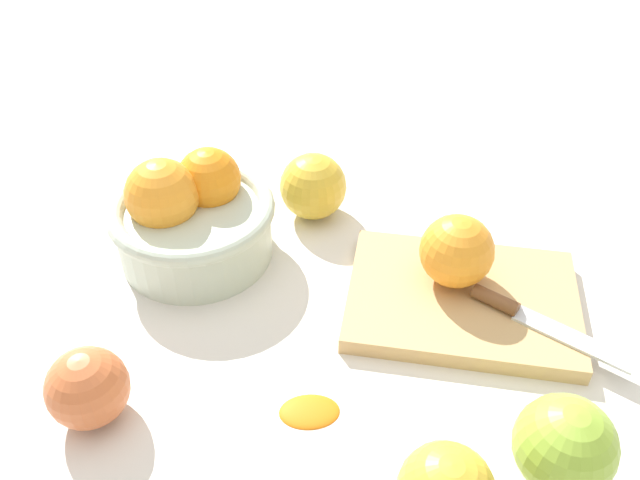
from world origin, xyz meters
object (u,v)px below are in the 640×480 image
(bowl, at_px, (191,216))
(apple_back_left, at_px, (313,186))
(apple_front_left, at_px, (88,388))
(apple_front_right, at_px, (565,445))
(orange_on_board, at_px, (457,251))
(knife, at_px, (527,315))
(cutting_board, at_px, (462,300))

(bowl, relative_size, apple_back_left, 2.27)
(apple_front_left, relative_size, apple_front_right, 0.88)
(orange_on_board, distance_m, knife, 0.09)
(knife, bearing_deg, apple_front_left, -161.38)
(apple_back_left, bearing_deg, apple_front_left, -118.25)
(apple_front_left, height_order, apple_back_left, apple_back_left)
(cutting_board, relative_size, apple_front_left, 3.26)
(cutting_board, distance_m, knife, 0.06)
(apple_front_right, bearing_deg, apple_back_left, 124.86)
(cutting_board, xyz_separation_m, apple_back_left, (-0.16, 0.14, 0.03))
(bowl, height_order, apple_back_left, bowl)
(apple_front_right, height_order, apple_back_left, apple_front_right)
(orange_on_board, relative_size, apple_front_right, 0.94)
(cutting_board, xyz_separation_m, knife, (0.06, -0.03, 0.01))
(cutting_board, xyz_separation_m, apple_front_left, (-0.32, -0.15, 0.03))
(knife, xyz_separation_m, apple_back_left, (-0.22, 0.17, 0.02))
(orange_on_board, bearing_deg, knife, -36.51)
(knife, relative_size, apple_front_left, 2.07)
(orange_on_board, height_order, apple_front_right, orange_on_board)
(orange_on_board, xyz_separation_m, knife, (0.07, -0.05, -0.03))
(orange_on_board, distance_m, apple_front_left, 0.35)
(cutting_board, relative_size, apple_front_right, 2.88)
(apple_front_left, bearing_deg, orange_on_board, 29.62)
(orange_on_board, relative_size, apple_front_left, 1.06)
(bowl, bearing_deg, apple_back_left, 32.96)
(cutting_board, xyz_separation_m, orange_on_board, (-0.01, 0.02, 0.05))
(knife, xyz_separation_m, apple_front_right, (0.00, -0.15, 0.02))
(bowl, distance_m, cutting_board, 0.29)
(apple_front_right, relative_size, apple_back_left, 1.02)
(apple_front_right, bearing_deg, knife, 90.92)
(apple_back_left, bearing_deg, apple_front_right, -55.14)
(cutting_board, bearing_deg, apple_front_left, -154.07)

